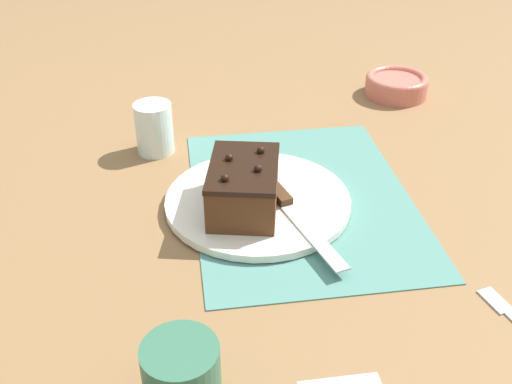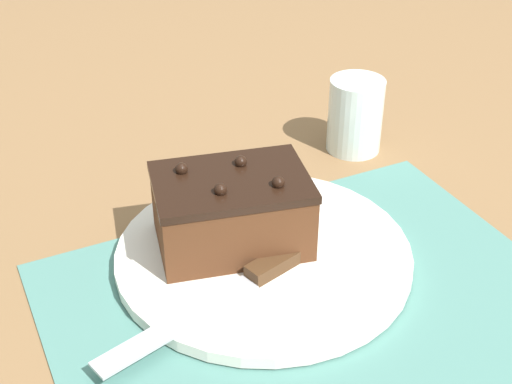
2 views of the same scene
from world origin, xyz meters
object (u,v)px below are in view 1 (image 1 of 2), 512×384
object	(u,v)px
small_bowl	(396,85)
drinking_glass	(154,128)
cake_plate	(258,201)
serving_knife	(288,205)
coffee_mug	(182,378)
chocolate_cake	(244,186)

from	to	relation	value
small_bowl	drinking_glass	bearing A→B (deg)	-71.07
drinking_glass	cake_plate	bearing A→B (deg)	37.69
serving_knife	drinking_glass	size ratio (longest dim) A/B	2.56
drinking_glass	small_bowl	bearing A→B (deg)	108.93
serving_knife	drinking_glass	world-z (taller)	drinking_glass
drinking_glass	coffee_mug	size ratio (longest dim) A/B	1.02
coffee_mug	chocolate_cake	bearing A→B (deg)	162.18
chocolate_cake	drinking_glass	world-z (taller)	chocolate_cake
cake_plate	serving_knife	bearing A→B (deg)	49.55
cake_plate	coffee_mug	bearing A→B (deg)	-20.36
cake_plate	drinking_glass	size ratio (longest dim) A/B	3.13
coffee_mug	small_bowl	bearing A→B (deg)	146.28
drinking_glass	serving_knife	bearing A→B (deg)	39.74
drinking_glass	coffee_mug	world-z (taller)	drinking_glass
small_bowl	cake_plate	bearing A→B (deg)	-43.32
cake_plate	chocolate_cake	distance (m)	0.05
chocolate_cake	small_bowl	world-z (taller)	chocolate_cake
small_bowl	coffee_mug	xyz separation A→B (m)	(0.72, -0.48, 0.02)
serving_knife	chocolate_cake	bearing A→B (deg)	-26.95
cake_plate	small_bowl	xyz separation A→B (m)	(-0.38, 0.35, 0.01)
serving_knife	drinking_glass	xyz separation A→B (m)	(-0.24, -0.20, 0.02)
serving_knife	small_bowl	xyz separation A→B (m)	(-0.41, 0.31, 0.00)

